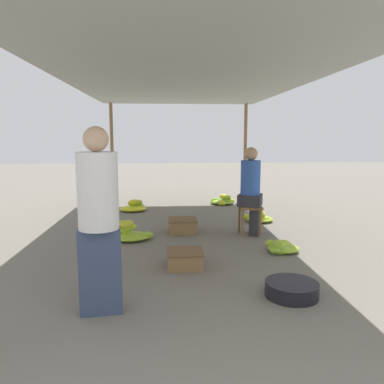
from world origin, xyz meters
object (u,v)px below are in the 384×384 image
at_px(banana_pile_left_1, 107,221).
at_px(banana_pile_left_2, 134,207).
at_px(vendor_foreground, 99,219).
at_px(basin_black, 292,289).
at_px(crate_near, 185,259).
at_px(crate_mid, 182,225).
at_px(banana_pile_right_0, 281,247).
at_px(banana_pile_right_1, 257,218).
at_px(banana_pile_right_2, 223,201).
at_px(vendor_seated, 251,189).
at_px(banana_pile_left_0, 130,233).
at_px(stool, 250,212).

bearing_deg(banana_pile_left_1, banana_pile_left_2, 74.19).
relative_size(vendor_foreground, banana_pile_left_1, 2.97).
xyz_separation_m(basin_black, crate_near, (-0.97, 0.90, 0.03)).
height_order(banana_pile_left_1, crate_mid, banana_pile_left_1).
distance_m(banana_pile_left_1, banana_pile_right_0, 3.05).
bearing_deg(banana_pile_right_1, crate_near, -122.04).
relative_size(banana_pile_right_1, banana_pile_right_2, 1.02).
distance_m(banana_pile_right_1, banana_pile_right_2, 1.82).
xyz_separation_m(banana_pile_right_0, banana_pile_right_1, (0.14, 1.82, 0.00)).
bearing_deg(banana_pile_left_1, banana_pile_right_2, 39.31).
relative_size(banana_pile_left_1, crate_near, 1.28).
height_order(vendor_foreground, vendor_seated, vendor_foreground).
xyz_separation_m(banana_pile_left_0, banana_pile_left_1, (-0.48, 0.96, -0.01)).
xyz_separation_m(stool, basin_black, (-0.10, -2.28, -0.29)).
xyz_separation_m(stool, banana_pile_right_1, (0.35, 0.90, -0.30)).
bearing_deg(vendor_foreground, crate_mid, 73.08).
bearing_deg(banana_pile_left_2, vendor_seated, -46.29).
height_order(vendor_seated, banana_pile_left_1, vendor_seated).
bearing_deg(banana_pile_right_0, stool, 103.35).
height_order(vendor_seated, banana_pile_left_0, vendor_seated).
height_order(banana_pile_left_0, banana_pile_left_2, banana_pile_left_0).
bearing_deg(banana_pile_right_0, crate_near, -160.00).
distance_m(stool, vendor_seated, 0.35).
bearing_deg(banana_pile_right_2, banana_pile_right_0, -86.44).
bearing_deg(banana_pile_right_1, stool, -111.33).
bearing_deg(banana_pile_left_1, banana_pile_right_0, -34.14).
bearing_deg(crate_mid, banana_pile_right_1, 25.74).
bearing_deg(banana_pile_right_1, banana_pile_right_0, -94.31).
bearing_deg(crate_near, banana_pile_left_0, 121.49).
height_order(banana_pile_left_0, banana_pile_right_1, banana_pile_left_0).
xyz_separation_m(stool, banana_pile_left_2, (-1.95, 2.07, -0.28)).
relative_size(banana_pile_right_0, banana_pile_right_2, 0.79).
height_order(stool, banana_pile_right_0, stool).
height_order(banana_pile_right_0, banana_pile_right_2, banana_pile_right_2).
bearing_deg(stool, vendor_seated, 22.00).
relative_size(vendor_foreground, vendor_seated, 1.18).
relative_size(banana_pile_left_0, banana_pile_right_0, 1.42).
relative_size(basin_black, crate_mid, 1.12).
xyz_separation_m(stool, crate_near, (-1.08, -1.38, -0.27)).
xyz_separation_m(banana_pile_left_2, banana_pile_right_2, (1.95, 0.62, 0.00)).
bearing_deg(banana_pile_left_2, banana_pile_right_1, -26.83).
xyz_separation_m(banana_pile_left_0, crate_near, (0.75, -1.23, 0.00)).
bearing_deg(crate_mid, banana_pile_left_2, 116.66).
relative_size(stool, crate_near, 1.08).
xyz_separation_m(vendor_foreground, vendor_seated, (1.88, 2.48, -0.12)).
relative_size(banana_pile_left_1, banana_pile_left_2, 0.97).
distance_m(vendor_foreground, banana_pile_left_0, 2.43).
height_order(vendor_foreground, banana_pile_left_2, vendor_foreground).
xyz_separation_m(vendor_seated, banana_pile_left_1, (-2.33, 0.80, -0.63)).
relative_size(vendor_seated, banana_pile_left_0, 2.08).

